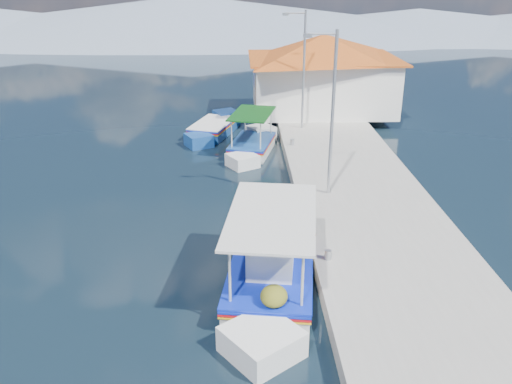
{
  "coord_description": "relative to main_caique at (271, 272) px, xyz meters",
  "views": [
    {
      "loc": [
        1.24,
        -16.67,
        8.42
      ],
      "look_at": [
        1.79,
        0.27,
        1.3
      ],
      "focal_mm": 37.56,
      "sensor_mm": 36.0,
      "label": 1
    }
  ],
  "objects": [
    {
      "name": "caique_green_canopy",
      "position": [
        -0.23,
        12.12,
        -0.17
      ],
      "size": [
        2.67,
        5.75,
        2.22
      ],
      "rotation": [
        0.0,
        0.0,
        0.24
      ],
      "color": "silver",
      "rests_on": "ground"
    },
    {
      "name": "bollards",
      "position": [
        1.71,
        8.9,
        0.15
      ],
      "size": [
        0.2,
        17.2,
        0.3
      ],
      "color": "#A5A8AD",
      "rests_on": "quay"
    },
    {
      "name": "main_caique",
      "position": [
        0.0,
        0.0,
        0.0
      ],
      "size": [
        2.98,
        7.84,
        2.61
      ],
      "rotation": [
        0.0,
        0.0,
        0.14
      ],
      "color": "silver",
      "rests_on": "ground"
    },
    {
      "name": "quay",
      "position": [
        3.81,
        9.65,
        -0.25
      ],
      "size": [
        5.0,
        44.0,
        0.5
      ],
      "primitive_type": "cube",
      "color": "#99968F",
      "rests_on": "ground"
    },
    {
      "name": "mountain_ridge",
      "position": [
        4.46,
        59.65,
        1.54
      ],
      "size": [
        171.4,
        96.0,
        5.5
      ],
      "color": "slate",
      "rests_on": "ground"
    },
    {
      "name": "lamp_post_near",
      "position": [
        2.42,
        5.65,
        3.35
      ],
      "size": [
        1.21,
        0.14,
        6.0
      ],
      "color": "#A5A8AD",
      "rests_on": "quay"
    },
    {
      "name": "caique_blue_hull",
      "position": [
        -2.28,
        15.2,
        -0.22
      ],
      "size": [
        2.94,
        5.66,
        1.06
      ],
      "rotation": [
        0.0,
        0.0,
        0.32
      ],
      "color": "navy",
      "rests_on": "ground"
    },
    {
      "name": "harbor_building",
      "position": [
        4.11,
        18.65,
        2.27
      ],
      "size": [
        10.49,
        10.49,
        4.4
      ],
      "color": "white",
      "rests_on": "quay"
    },
    {
      "name": "ground",
      "position": [
        -2.09,
        3.65,
        -0.5
      ],
      "size": [
        160.0,
        160.0,
        0.0
      ],
      "primitive_type": "plane",
      "color": "black",
      "rests_on": "ground"
    },
    {
      "name": "lamp_post_far",
      "position": [
        2.42,
        14.65,
        3.35
      ],
      "size": [
        1.21,
        0.14,
        6.0
      ],
      "color": "#A5A8AD",
      "rests_on": "quay"
    }
  ]
}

